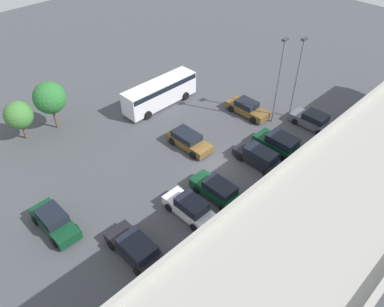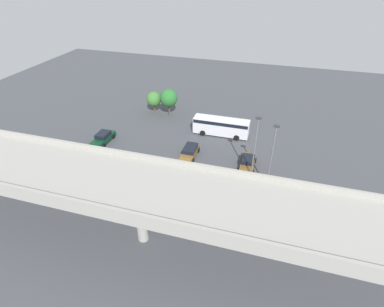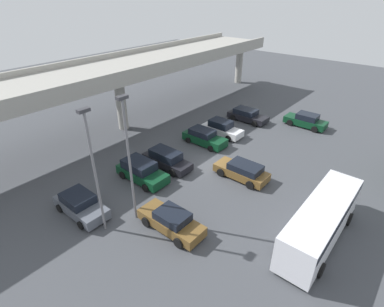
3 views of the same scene
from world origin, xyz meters
name	(u,v)px [view 3 (image 3 of 3)]	position (x,y,z in m)	size (l,w,h in m)	color
ground_plane	(212,165)	(0.00, 0.00, 0.00)	(105.10, 105.10, 0.00)	#424449
highway_overpass	(117,72)	(0.00, 12.73, 6.48)	(50.15, 7.98, 7.66)	#9E9B93
parked_car_0	(80,205)	(-11.44, 3.32, 0.72)	(2.15, 4.46, 1.55)	#515660
parked_car_1	(171,221)	(-8.48, -2.84, 0.70)	(2.03, 4.81, 1.49)	brown
parked_car_2	(141,171)	(-5.72, 3.23, 0.82)	(2.22, 4.65, 1.71)	#0C381E
parked_car_3	(167,159)	(-2.85, 3.06, 0.76)	(1.99, 4.87, 1.58)	black
parked_car_4	(242,171)	(-0.09, -3.22, 0.71)	(2.11, 4.65, 1.45)	brown
parked_car_5	(204,137)	(2.88, 3.21, 0.74)	(2.04, 4.71, 1.56)	#0C381E
parked_car_6	(222,128)	(5.82, 3.03, 0.78)	(2.02, 4.54, 1.67)	silver
parked_car_7	(247,115)	(11.09, 2.96, 0.70)	(2.21, 4.82, 1.44)	black
parked_car_8	(306,121)	(13.95, -3.19, 0.74)	(2.06, 4.71, 1.58)	#0C381E
shuttle_bus	(322,219)	(-3.08, -10.74, 1.65)	(8.87, 2.57, 2.77)	silver
lamp_post_near_aisle	(129,154)	(-9.25, -0.09, 5.20)	(0.70, 0.35, 8.99)	slate
lamp_post_mid_lot	(94,166)	(-11.34, 0.65, 5.02)	(0.70, 0.35, 8.65)	slate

